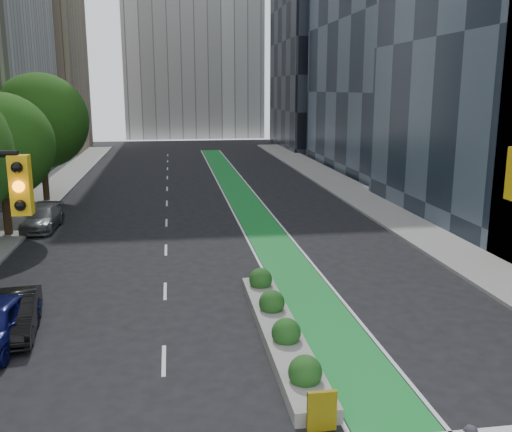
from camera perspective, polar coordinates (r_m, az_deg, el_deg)
name	(u,v)px	position (r m, az deg, el deg)	size (l,w,h in m)	color
sidewalk_left	(9,223)	(36.98, -23.50, -0.65)	(3.60, 90.00, 0.15)	gray
sidewalk_right	(387,211)	(38.29, 12.97, 0.51)	(3.60, 90.00, 0.15)	gray
bike_lane_paint	(244,201)	(40.91, -1.19, 1.50)	(2.20, 70.00, 0.01)	#188531
building_tan_far	(19,46)	(78.07, -22.59, 15.44)	(14.00, 16.00, 26.00)	tan
building_dark_end	(333,42)	(81.12, 7.67, 16.83)	(14.00, 18.00, 28.00)	black
tree_midfar	(0,146)	(33.17, -24.20, 6.42)	(5.60, 5.60, 7.76)	black
tree_far	(40,121)	(42.81, -20.75, 8.87)	(6.60, 6.60, 9.00)	black
median_planter	(280,327)	(18.74, 2.38, -11.05)	(1.20, 10.26, 1.10)	gray
parked_car_left_mid	(14,314)	(20.57, -23.07, -9.02)	(1.41, 4.04, 1.33)	black
parked_car_left_far	(43,218)	(34.86, -20.56, -0.23)	(1.77, 4.35, 1.26)	#595B5E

